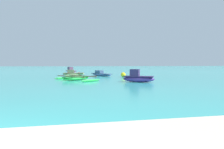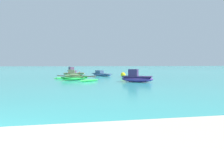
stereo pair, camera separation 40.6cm
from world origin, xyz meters
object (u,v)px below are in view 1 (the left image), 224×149
at_px(moored_boat_1, 73,74).
at_px(moored_boat_2, 71,71).
at_px(moored_boat_4, 138,78).
at_px(moored_boat_0, 101,74).
at_px(moored_boat_3, 76,78).
at_px(mooring_buoy_0, 123,75).

distance_m(moored_boat_1, moored_boat_2, 4.10).
bearing_deg(moored_boat_4, moored_boat_0, 129.57).
xyz_separation_m(moored_boat_0, moored_boat_4, (1.73, -8.69, 0.13)).
height_order(moored_boat_2, moored_boat_3, moored_boat_2).
bearing_deg(moored_boat_0, mooring_buoy_0, 11.57).
distance_m(moored_boat_0, moored_boat_2, 6.90).
height_order(moored_boat_0, moored_boat_1, moored_boat_1).
bearing_deg(moored_boat_3, mooring_buoy_0, -3.36).
xyz_separation_m(moored_boat_0, moored_boat_2, (-3.57, 5.91, 0.12)).
relative_size(moored_boat_4, mooring_buoy_0, 4.87).
height_order(moored_boat_0, mooring_buoy_0, moored_boat_0).
bearing_deg(moored_boat_2, mooring_buoy_0, 9.20).
xyz_separation_m(moored_boat_1, moored_boat_4, (5.03, -10.51, 0.13)).
xyz_separation_m(moored_boat_1, moored_boat_3, (0.22, -7.58, -0.05)).
bearing_deg(moored_boat_3, moored_boat_1, 57.15).
xyz_separation_m(moored_boat_2, moored_boat_3, (0.50, -11.67, -0.18)).
xyz_separation_m(moored_boat_2, moored_boat_4, (5.30, -14.59, 0.00)).
bearing_deg(mooring_buoy_0, moored_boat_2, 123.49).
xyz_separation_m(moored_boat_3, mooring_buoy_0, (5.16, 3.12, 0.08)).
relative_size(moored_boat_0, moored_boat_3, 0.79).
relative_size(moored_boat_1, moored_boat_4, 1.55).
relative_size(moored_boat_0, mooring_buoy_0, 6.89).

